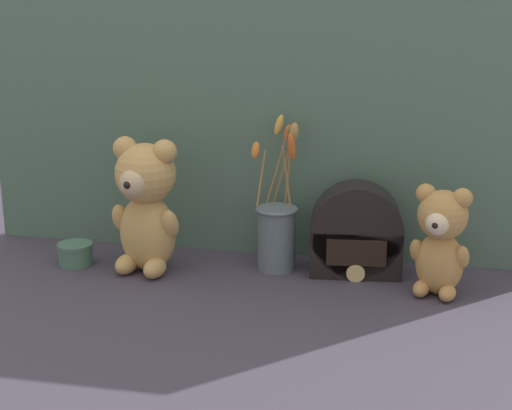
# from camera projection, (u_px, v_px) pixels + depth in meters

# --- Properties ---
(ground_plane) EXTENTS (4.00, 4.00, 0.00)m
(ground_plane) POSITION_uv_depth(u_px,v_px,m) (254.00, 278.00, 1.69)
(ground_plane) COLOR #3D3847
(backdrop_wall) EXTENTS (1.35, 0.02, 0.76)m
(backdrop_wall) POSITION_uv_depth(u_px,v_px,m) (269.00, 90.00, 1.74)
(backdrop_wall) COLOR #4C6B5B
(backdrop_wall) RESTS_ON ground
(teddy_bear_large) EXTENTS (0.16, 0.15, 0.30)m
(teddy_bear_large) POSITION_uv_depth(u_px,v_px,m) (146.00, 203.00, 1.69)
(teddy_bear_large) COLOR tan
(teddy_bear_large) RESTS_ON ground
(teddy_bear_medium) EXTENTS (0.13, 0.12, 0.23)m
(teddy_bear_medium) POSITION_uv_depth(u_px,v_px,m) (441.00, 239.00, 1.57)
(teddy_bear_medium) COLOR tan
(teddy_bear_medium) RESTS_ON ground
(flower_vase) EXTENTS (0.11, 0.12, 0.34)m
(flower_vase) POSITION_uv_depth(u_px,v_px,m) (277.00, 229.00, 1.72)
(flower_vase) COLOR slate
(flower_vase) RESTS_ON ground
(vintage_radio) EXTENTS (0.21, 0.11, 0.20)m
(vintage_radio) POSITION_uv_depth(u_px,v_px,m) (356.00, 236.00, 1.69)
(vintage_radio) COLOR black
(vintage_radio) RESTS_ON ground
(decorative_tin_tall) EXTENTS (0.08, 0.08, 0.05)m
(decorative_tin_tall) POSITION_uv_depth(u_px,v_px,m) (75.00, 254.00, 1.76)
(decorative_tin_tall) COLOR #47705B
(decorative_tin_tall) RESTS_ON ground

